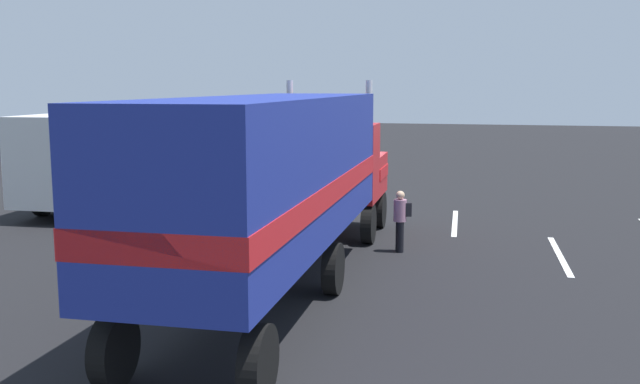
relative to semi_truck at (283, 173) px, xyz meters
name	(u,v)px	position (x,y,z in m)	size (l,w,h in m)	color
ground_plane	(339,226)	(7.01, 0.33, -2.52)	(120.00, 120.00, 0.00)	black
lane_stripe_near	(455,223)	(8.44, -3.17, -2.52)	(4.40, 0.16, 0.01)	silver
lane_stripe_mid	(560,255)	(4.62, -6.06, -2.52)	(4.40, 0.16, 0.01)	silver
semi_truck	(283,173)	(0.00, 0.00, 0.00)	(14.23, 3.24, 4.50)	red
person_bystander	(401,218)	(4.08, -1.99, -1.63)	(0.39, 0.48, 1.63)	black
parked_bus	(123,146)	(10.14, 9.43, -0.46)	(11.08, 2.95, 3.40)	silver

